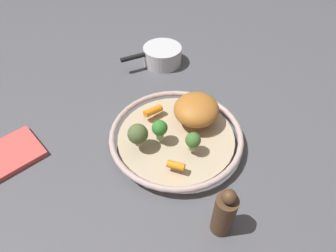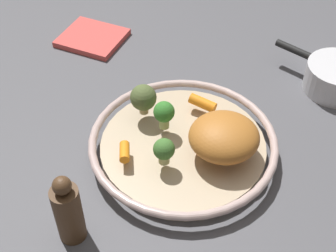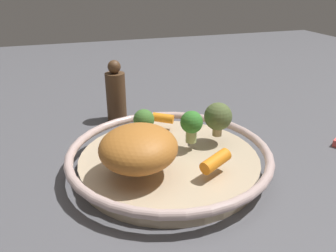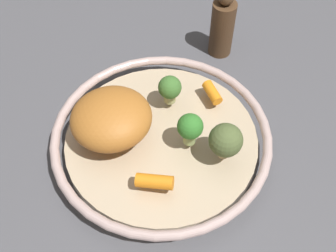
# 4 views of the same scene
# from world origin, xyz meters

# --- Properties ---
(ground_plane) EXTENTS (2.57, 2.57, 0.00)m
(ground_plane) POSITION_xyz_m (0.00, 0.00, 0.00)
(ground_plane) COLOR #4C4C51
(serving_bowl) EXTENTS (0.35, 0.35, 0.04)m
(serving_bowl) POSITION_xyz_m (0.00, 0.00, 0.02)
(serving_bowl) COLOR tan
(serving_bowl) RESTS_ON ground_plane
(roast_chicken_piece) EXTENTS (0.17, 0.17, 0.07)m
(roast_chicken_piece) POSITION_xyz_m (-0.06, -0.04, 0.07)
(roast_chicken_piece) COLOR #AE6728
(roast_chicken_piece) RESTS_ON serving_bowl
(baby_carrot_near_rim) EXTENTS (0.06, 0.04, 0.03)m
(baby_carrot_near_rim) POSITION_xyz_m (0.05, -0.08, 0.05)
(baby_carrot_near_rim) COLOR orange
(baby_carrot_near_rim) RESTS_ON serving_bowl
(baby_carrot_left) EXTENTS (0.05, 0.04, 0.02)m
(baby_carrot_left) POSITION_xyz_m (0.02, 0.11, 0.05)
(baby_carrot_left) COLOR orange
(baby_carrot_left) RESTS_ON serving_bowl
(broccoli_floret_small) EXTENTS (0.04, 0.04, 0.06)m
(broccoli_floret_small) POSITION_xyz_m (0.05, 0.01, 0.08)
(broccoli_floret_small) COLOR #97AA66
(broccoli_floret_small) RESTS_ON serving_bowl
(broccoli_floret_mid) EXTENTS (0.04, 0.04, 0.05)m
(broccoli_floret_mid) POSITION_xyz_m (-0.03, 0.06, 0.07)
(broccoli_floret_mid) COLOR tan
(broccoli_floret_mid) RESTS_ON serving_bowl
(broccoli_floret_edge) EXTENTS (0.05, 0.05, 0.06)m
(broccoli_floret_edge) POSITION_xyz_m (0.10, 0.02, 0.08)
(broccoli_floret_edge) COLOR tan
(broccoli_floret_edge) RESTS_ON serving_bowl
(pepper_mill) EXTENTS (0.05, 0.05, 0.14)m
(pepper_mill) POSITION_xyz_m (-0.05, 0.25, 0.06)
(pepper_mill) COLOR #4C331E
(pepper_mill) RESTS_ON ground_plane
(saucepan) EXTENTS (0.22, 0.14, 0.06)m
(saucepan) POSITION_xyz_m (-0.03, -0.39, 0.03)
(saucepan) COLOR silver
(saucepan) RESTS_ON ground_plane
(dish_towel) EXTENTS (0.19, 0.19, 0.01)m
(dish_towel) POSITION_xyz_m (0.43, -0.03, 0.01)
(dish_towel) COLOR #D14C47
(dish_towel) RESTS_ON ground_plane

